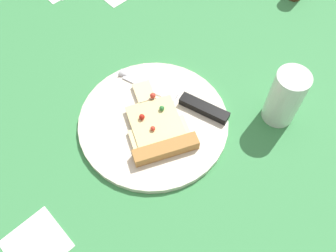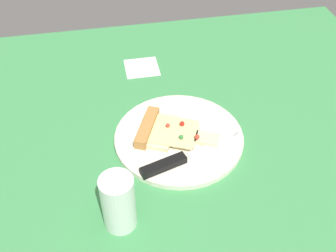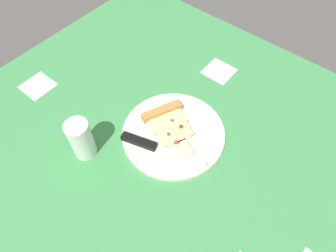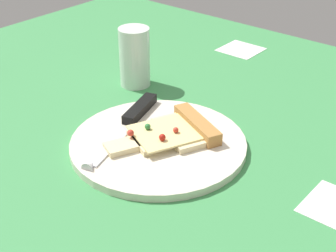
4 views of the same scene
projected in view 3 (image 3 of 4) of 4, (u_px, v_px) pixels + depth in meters
The scene contains 5 objects.
ground_plane at pixel (154, 158), 82.66cm from camera, with size 122.56×122.56×3.00cm.
plate at pixel (173, 133), 84.86cm from camera, with size 28.74×28.74×1.27cm, color silver.
pizza_slice at pixel (169, 123), 85.03cm from camera, with size 19.07×14.71×2.42cm.
knife at pixel (155, 146), 80.94cm from camera, with size 23.56×9.06×2.45cm.
drinking_glass at pixel (81, 139), 77.40cm from camera, with size 6.14×6.14×11.94cm, color silver.
Camera 3 is at (-28.63, 28.62, 71.23)cm, focal length 32.39 mm.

